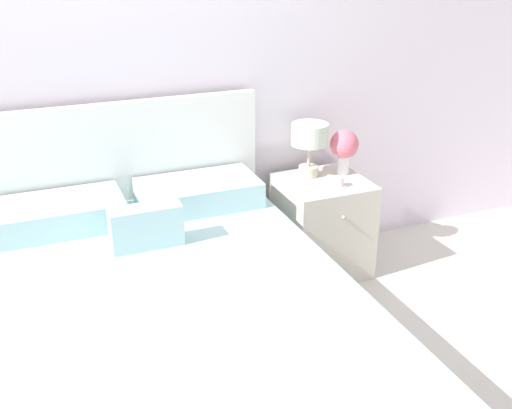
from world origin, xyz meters
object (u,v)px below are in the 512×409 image
at_px(nightstand, 322,226).
at_px(table_lamp, 310,139).
at_px(bed, 171,335).
at_px(teacup, 339,182).
at_px(flower_vase, 345,147).

distance_m(nightstand, table_lamp, 0.54).
xyz_separation_m(bed, teacup, (1.16, 0.63, 0.31)).
xyz_separation_m(nightstand, table_lamp, (-0.05, 0.11, 0.52)).
height_order(bed, nightstand, bed).
bearing_deg(nightstand, flower_vase, 19.36).
height_order(nightstand, flower_vase, flower_vase).
xyz_separation_m(bed, flower_vase, (1.29, 0.79, 0.46)).
bearing_deg(bed, table_lamp, 38.08).
relative_size(nightstand, flower_vase, 2.16).
relative_size(table_lamp, teacup, 3.29).
relative_size(flower_vase, teacup, 2.80).
distance_m(table_lamp, flower_vase, 0.22).
distance_m(bed, flower_vase, 1.58).
bearing_deg(bed, teacup, 28.35).
xyz_separation_m(table_lamp, flower_vase, (0.21, -0.05, -0.06)).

